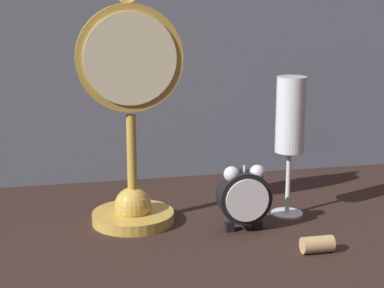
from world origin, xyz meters
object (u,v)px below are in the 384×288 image
pocket_watch_on_stand (131,131)px  champagne_flute (290,124)px  alarm_clock_twin_bell (244,195)px  wine_cork (317,244)px

pocket_watch_on_stand → champagne_flute: bearing=-3.8°
alarm_clock_twin_bell → champagne_flute: 0.13m
champagne_flute → wine_cork: size_ratio=5.01×
pocket_watch_on_stand → wine_cork: 0.30m
pocket_watch_on_stand → wine_cork: (0.22, -0.16, -0.13)m
alarm_clock_twin_bell → wine_cork: (0.07, -0.10, -0.04)m
alarm_clock_twin_bell → wine_cork: alarm_clock_twin_bell is taller
champagne_flute → wine_cork: bearing=-95.1°
champagne_flute → wine_cork: 0.19m
alarm_clock_twin_bell → pocket_watch_on_stand: bearing=156.9°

